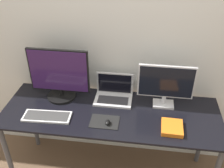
% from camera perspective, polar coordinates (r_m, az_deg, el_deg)
% --- Properties ---
extents(wall_back, '(7.00, 0.05, 2.50)m').
position_cam_1_polar(wall_back, '(2.32, 1.07, 9.20)').
color(wall_back, silver).
rests_on(wall_back, ground_plane).
extents(desk, '(1.85, 0.66, 0.78)m').
position_cam_1_polar(desk, '(2.29, -0.29, -7.82)').
color(desk, black).
rests_on(desk, ground_plane).
extents(monitor_left, '(0.53, 0.26, 0.47)m').
position_cam_1_polar(monitor_left, '(2.33, -11.43, 1.85)').
color(monitor_left, black).
rests_on(monitor_left, desk).
extents(monitor_right, '(0.47, 0.13, 0.39)m').
position_cam_1_polar(monitor_right, '(2.23, 11.62, -0.07)').
color(monitor_right, silver).
rests_on(monitor_right, desk).
extents(laptop, '(0.33, 0.22, 0.22)m').
position_cam_1_polar(laptop, '(2.36, 0.37, -1.95)').
color(laptop, silver).
rests_on(laptop, desk).
extents(keyboard, '(0.40, 0.17, 0.02)m').
position_cam_1_polar(keyboard, '(2.24, -13.97, -6.87)').
color(keyboard, silver).
rests_on(keyboard, desk).
extents(mousepad, '(0.23, 0.17, 0.00)m').
position_cam_1_polar(mousepad, '(2.13, -1.62, -8.21)').
color(mousepad, black).
rests_on(mousepad, desk).
extents(mouse, '(0.04, 0.06, 0.03)m').
position_cam_1_polar(mouse, '(2.10, -0.80, -8.36)').
color(mouse, black).
rests_on(mouse, mousepad).
extents(book, '(0.17, 0.19, 0.04)m').
position_cam_1_polar(book, '(2.11, 12.94, -9.22)').
color(book, orange).
rests_on(book, desk).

